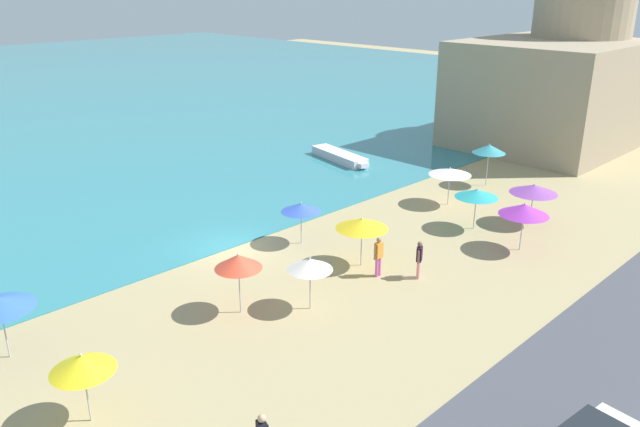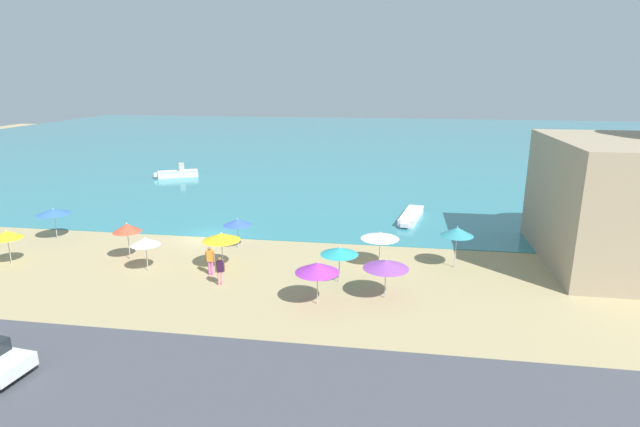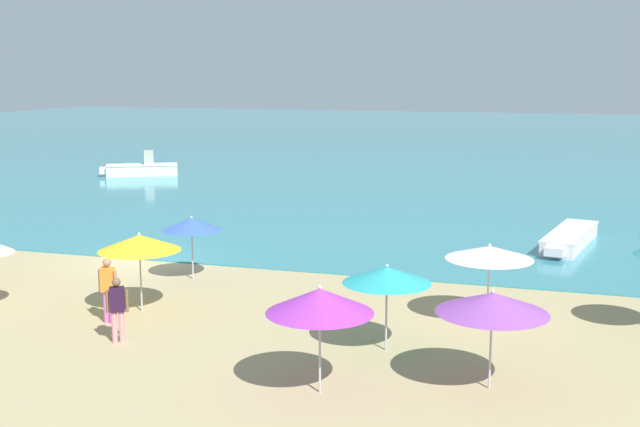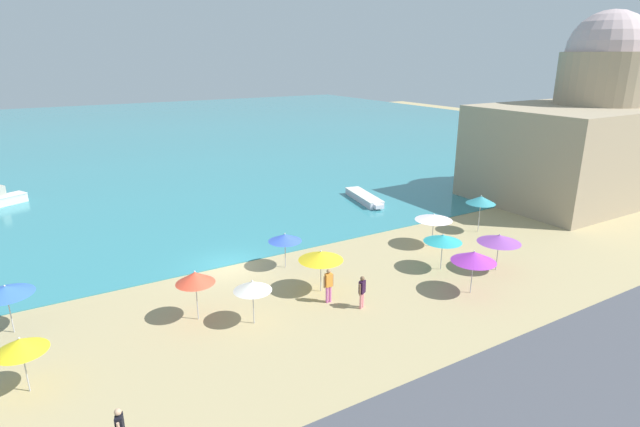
# 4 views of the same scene
# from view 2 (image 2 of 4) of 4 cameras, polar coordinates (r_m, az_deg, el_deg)

# --- Properties ---
(ground_plane) EXTENTS (160.00, 160.00, 0.00)m
(ground_plane) POSITION_cam_2_polar(r_m,az_deg,el_deg) (37.85, -12.43, -2.69)
(ground_plane) COLOR tan
(sea) EXTENTS (150.00, 110.00, 0.05)m
(sea) POSITION_cam_2_polar(r_m,az_deg,el_deg) (90.21, 0.18, 8.11)
(sea) COLOR teal
(sea) RESTS_ON ground_plane
(coastal_road) EXTENTS (80.00, 8.00, 0.06)m
(coastal_road) POSITION_cam_2_polar(r_m,az_deg,el_deg) (23.49, -28.85, -16.03)
(coastal_road) COLOR #45474F
(coastal_road) RESTS_ON ground_plane
(beach_umbrella_0) EXTENTS (1.77, 1.77, 2.20)m
(beach_umbrella_0) POSITION_cam_2_polar(r_m,az_deg,el_deg) (31.94, -19.34, -3.03)
(beach_umbrella_0) COLOR #B2B2B7
(beach_umbrella_0) RESTS_ON ground_plane
(beach_umbrella_2) EXTENTS (2.02, 2.02, 2.67)m
(beach_umbrella_2) POSITION_cam_2_polar(r_m,az_deg,el_deg) (31.70, 15.40, -2.01)
(beach_umbrella_2) COLOR #B2B2B7
(beach_umbrella_2) RESTS_ON ground_plane
(beach_umbrella_3) EXTENTS (2.32, 2.32, 2.38)m
(beach_umbrella_3) POSITION_cam_2_polar(r_m,az_deg,el_deg) (25.76, -0.31, -6.20)
(beach_umbrella_3) COLOR #B2B2B7
(beach_umbrella_3) RESTS_ON ground_plane
(beach_umbrella_4) EXTENTS (1.85, 1.85, 2.28)m
(beach_umbrella_4) POSITION_cam_2_polar(r_m,az_deg,el_deg) (36.88, -32.19, -2.06)
(beach_umbrella_4) COLOR #B2B2B7
(beach_umbrella_4) RESTS_ON ground_plane
(beach_umbrella_6) EXTENTS (2.19, 2.19, 2.19)m
(beach_umbrella_6) POSITION_cam_2_polar(r_m,az_deg,el_deg) (28.51, 2.23, -4.31)
(beach_umbrella_6) COLOR #B2B2B7
(beach_umbrella_6) RESTS_ON ground_plane
(beach_umbrella_7) EXTENTS (1.94, 1.94, 2.14)m
(beach_umbrella_7) POSITION_cam_2_polar(r_m,az_deg,el_deg) (34.68, -9.42, -0.99)
(beach_umbrella_7) COLOR #B2B2B7
(beach_umbrella_7) RESTS_ON ground_plane
(beach_umbrella_8) EXTENTS (2.44, 2.44, 2.23)m
(beach_umbrella_8) POSITION_cam_2_polar(r_m,az_deg,el_deg) (26.73, 7.54, -5.77)
(beach_umbrella_8) COLOR #B2B2B7
(beach_umbrella_8) RESTS_ON ground_plane
(beach_umbrella_9) EXTENTS (2.29, 2.29, 2.34)m
(beach_umbrella_9) POSITION_cam_2_polar(r_m,az_deg,el_deg) (40.91, -28.17, 0.19)
(beach_umbrella_9) COLOR #B2B2B7
(beach_umbrella_9) RESTS_ON ground_plane
(beach_umbrella_10) EXTENTS (2.35, 2.35, 2.31)m
(beach_umbrella_10) POSITION_cam_2_polar(r_m,az_deg,el_deg) (31.22, -11.21, -2.64)
(beach_umbrella_10) COLOR #B2B2B7
(beach_umbrella_10) RESTS_ON ground_plane
(beach_umbrella_11) EXTENTS (1.82, 1.82, 2.50)m
(beach_umbrella_11) POSITION_cam_2_polar(r_m,az_deg,el_deg) (34.28, -21.19, -1.53)
(beach_umbrella_11) COLOR #B2B2B7
(beach_umbrella_11) RESTS_ON ground_plane
(beach_umbrella_12) EXTENTS (2.40, 2.40, 2.20)m
(beach_umbrella_12) POSITION_cam_2_polar(r_m,az_deg,el_deg) (31.26, 6.87, -2.54)
(beach_umbrella_12) COLOR #B2B2B7
(beach_umbrella_12) RESTS_ON ground_plane
(bather_0) EXTENTS (0.52, 0.36, 1.70)m
(bather_0) POSITION_cam_2_polar(r_m,az_deg,el_deg) (29.03, -11.36, -6.28)
(bather_0) COLOR pink
(bather_0) RESTS_ON ground_plane
(bather_2) EXTENTS (0.57, 0.23, 1.81)m
(bather_2) POSITION_cam_2_polar(r_m,az_deg,el_deg) (30.55, -12.44, -5.09)
(bather_2) COLOR #D264AA
(bather_2) RESTS_ON ground_plane
(skiff_nearshore) EXTENTS (4.85, 3.26, 1.65)m
(skiff_nearshore) POSITION_cam_2_polar(r_m,az_deg,el_deg) (61.13, -15.96, 4.44)
(skiff_nearshore) COLOR silver
(skiff_nearshore) RESTS_ON sea
(skiff_offshore) EXTENTS (2.29, 5.75, 0.60)m
(skiff_offshore) POSITION_cam_2_polar(r_m,az_deg,el_deg) (41.90, 10.37, -0.31)
(skiff_offshore) COLOR silver
(skiff_offshore) RESTS_ON sea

